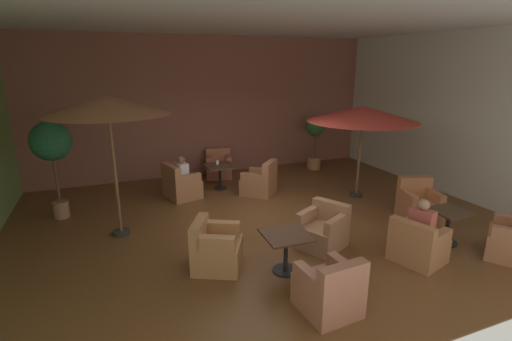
{
  "coord_description": "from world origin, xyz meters",
  "views": [
    {
      "loc": [
        -2.88,
        -6.7,
        3.21
      ],
      "look_at": [
        0.0,
        0.41,
        1.02
      ],
      "focal_mm": 26.15,
      "sensor_mm": 36.0,
      "label": 1
    }
  ],
  "objects_px": {
    "patio_umbrella_center_beige": "(108,106)",
    "potted_tree_left_corner": "(51,146)",
    "cafe_table_mid_center": "(286,243)",
    "potted_tree_mid_left": "(315,135)",
    "armchair_mid_center_north": "(329,291)",
    "iced_drink_cup": "(217,162)",
    "cafe_table_front_right": "(449,220)",
    "armchair_mid_center_east": "(323,230)",
    "armchair_front_right_east": "(419,205)",
    "armchair_mid_center_south": "(216,249)",
    "armchair_front_left_east": "(260,182)",
    "armchair_front_left_north": "(181,185)",
    "patio_umbrella_tall_red": "(362,114)",
    "armchair_front_right_south": "(418,245)",
    "patron_blue_shirt": "(422,222)",
    "armchair_front_left_south": "(219,166)",
    "patron_by_window": "(182,170)",
    "cafe_table_front_left": "(220,170)"
  },
  "relations": [
    {
      "from": "armchair_front_left_north",
      "to": "armchair_front_right_east",
      "type": "bearing_deg",
      "value": -36.7
    },
    {
      "from": "potted_tree_left_corner",
      "to": "patio_umbrella_center_beige",
      "type": "bearing_deg",
      "value": -50.11
    },
    {
      "from": "armchair_front_left_east",
      "to": "armchair_front_right_south",
      "type": "bearing_deg",
      "value": -74.62
    },
    {
      "from": "armchair_front_left_south",
      "to": "cafe_table_mid_center",
      "type": "relative_size",
      "value": 1.19
    },
    {
      "from": "cafe_table_front_left",
      "to": "armchair_front_left_south",
      "type": "height_order",
      "value": "armchair_front_left_south"
    },
    {
      "from": "armchair_front_left_east",
      "to": "armchair_mid_center_north",
      "type": "xyz_separation_m",
      "value": [
        -0.97,
        -4.7,
        0.0
      ]
    },
    {
      "from": "patron_by_window",
      "to": "iced_drink_cup",
      "type": "relative_size",
      "value": 5.5
    },
    {
      "from": "patio_umbrella_tall_red",
      "to": "patio_umbrella_center_beige",
      "type": "distance_m",
      "value": 5.64
    },
    {
      "from": "cafe_table_mid_center",
      "to": "patio_umbrella_center_beige",
      "type": "relative_size",
      "value": 0.28
    },
    {
      "from": "cafe_table_front_left",
      "to": "armchair_front_right_east",
      "type": "relative_size",
      "value": 0.78
    },
    {
      "from": "armchair_front_left_north",
      "to": "armchair_front_left_east",
      "type": "xyz_separation_m",
      "value": [
        1.92,
        -0.5,
        -0.01
      ]
    },
    {
      "from": "armchair_front_left_south",
      "to": "patio_umbrella_tall_red",
      "type": "distance_m",
      "value": 4.38
    },
    {
      "from": "armchair_mid_center_east",
      "to": "patron_blue_shirt",
      "type": "height_order",
      "value": "patron_blue_shirt"
    },
    {
      "from": "patio_umbrella_tall_red",
      "to": "patron_by_window",
      "type": "distance_m",
      "value": 4.57
    },
    {
      "from": "armchair_front_left_north",
      "to": "cafe_table_front_right",
      "type": "relative_size",
      "value": 1.5
    },
    {
      "from": "cafe_table_mid_center",
      "to": "potted_tree_mid_left",
      "type": "bearing_deg",
      "value": 55.38
    },
    {
      "from": "cafe_table_front_right",
      "to": "potted_tree_mid_left",
      "type": "bearing_deg",
      "value": 86.3
    },
    {
      "from": "patio_umbrella_center_beige",
      "to": "potted_tree_left_corner",
      "type": "height_order",
      "value": "patio_umbrella_center_beige"
    },
    {
      "from": "armchair_front_left_north",
      "to": "patron_by_window",
      "type": "relative_size",
      "value": 1.61
    },
    {
      "from": "armchair_front_right_east",
      "to": "armchair_mid_center_south",
      "type": "xyz_separation_m",
      "value": [
        -4.54,
        -0.27,
        -0.0
      ]
    },
    {
      "from": "armchair_front_right_south",
      "to": "armchair_mid_center_north",
      "type": "height_order",
      "value": "armchair_mid_center_north"
    },
    {
      "from": "patio_umbrella_center_beige",
      "to": "iced_drink_cup",
      "type": "xyz_separation_m",
      "value": [
        2.57,
        2.07,
        -1.79
      ]
    },
    {
      "from": "patron_blue_shirt",
      "to": "patio_umbrella_center_beige",
      "type": "bearing_deg",
      "value": 147.29
    },
    {
      "from": "armchair_front_left_south",
      "to": "potted_tree_mid_left",
      "type": "bearing_deg",
      "value": -5.7
    },
    {
      "from": "cafe_table_front_left",
      "to": "patio_umbrella_tall_red",
      "type": "relative_size",
      "value": 0.28
    },
    {
      "from": "cafe_table_front_right",
      "to": "potted_tree_left_corner",
      "type": "relative_size",
      "value": 0.31
    },
    {
      "from": "patio_umbrella_center_beige",
      "to": "potted_tree_left_corner",
      "type": "distance_m",
      "value": 2.02
    },
    {
      "from": "armchair_mid_center_south",
      "to": "patron_blue_shirt",
      "type": "bearing_deg",
      "value": -18.19
    },
    {
      "from": "cafe_table_mid_center",
      "to": "iced_drink_cup",
      "type": "height_order",
      "value": "iced_drink_cup"
    },
    {
      "from": "armchair_front_left_south",
      "to": "cafe_table_mid_center",
      "type": "distance_m",
      "value": 5.48
    },
    {
      "from": "cafe_table_front_left",
      "to": "cafe_table_mid_center",
      "type": "distance_m",
      "value": 4.37
    },
    {
      "from": "cafe_table_front_left",
      "to": "armchair_front_left_south",
      "type": "distance_m",
      "value": 1.15
    },
    {
      "from": "armchair_mid_center_north",
      "to": "iced_drink_cup",
      "type": "relative_size",
      "value": 7.54
    },
    {
      "from": "armchair_front_right_south",
      "to": "patron_blue_shirt",
      "type": "height_order",
      "value": "patron_blue_shirt"
    },
    {
      "from": "armchair_front_left_east",
      "to": "armchair_front_left_north",
      "type": "bearing_deg",
      "value": 165.44
    },
    {
      "from": "armchair_front_right_south",
      "to": "armchair_mid_center_east",
      "type": "height_order",
      "value": "armchair_mid_center_east"
    },
    {
      "from": "patio_umbrella_tall_red",
      "to": "potted_tree_mid_left",
      "type": "relative_size",
      "value": 1.57
    },
    {
      "from": "armchair_front_left_south",
      "to": "patio_umbrella_tall_red",
      "type": "xyz_separation_m",
      "value": [
        2.73,
        -2.94,
        1.76
      ]
    },
    {
      "from": "cafe_table_front_right",
      "to": "patio_umbrella_center_beige",
      "type": "relative_size",
      "value": 0.24
    },
    {
      "from": "cafe_table_front_right",
      "to": "iced_drink_cup",
      "type": "relative_size",
      "value": 5.9
    },
    {
      "from": "armchair_mid_center_north",
      "to": "potted_tree_mid_left",
      "type": "height_order",
      "value": "potted_tree_mid_left"
    },
    {
      "from": "armchair_front_left_north",
      "to": "iced_drink_cup",
      "type": "relative_size",
      "value": 8.84
    },
    {
      "from": "armchair_front_right_east",
      "to": "iced_drink_cup",
      "type": "distance_m",
      "value": 4.99
    },
    {
      "from": "patio_umbrella_center_beige",
      "to": "patron_blue_shirt",
      "type": "bearing_deg",
      "value": -32.71
    },
    {
      "from": "armchair_front_right_south",
      "to": "armchair_mid_center_south",
      "type": "distance_m",
      "value": 3.37
    },
    {
      "from": "armchair_mid_center_north",
      "to": "patron_blue_shirt",
      "type": "height_order",
      "value": "patron_blue_shirt"
    },
    {
      "from": "armchair_front_left_east",
      "to": "armchair_mid_center_east",
      "type": "height_order",
      "value": "armchair_front_left_east"
    },
    {
      "from": "iced_drink_cup",
      "to": "armchair_mid_center_east",
      "type": "bearing_deg",
      "value": -78.32
    },
    {
      "from": "cafe_table_mid_center",
      "to": "patron_blue_shirt",
      "type": "distance_m",
      "value": 2.29
    },
    {
      "from": "armchair_front_right_east",
      "to": "patio_umbrella_center_beige",
      "type": "xyz_separation_m",
      "value": [
        -5.91,
        1.63,
        2.16
      ]
    }
  ]
}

